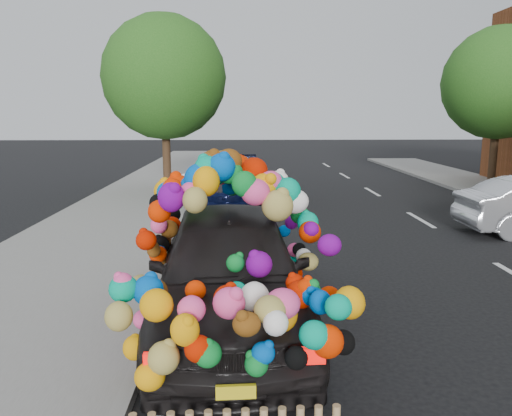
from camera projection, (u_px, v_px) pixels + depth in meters
The scene contains 7 objects.
ground at pixel (314, 283), 8.36m from camera, with size 100.00×100.00×0.00m, color black.
sidewalk at pixel (55, 282), 8.22m from camera, with size 4.00×60.00×0.12m, color gray.
kerb at pixel (174, 280), 8.28m from camera, with size 0.15×60.00×0.13m, color gray.
tree_near_sidewalk at pixel (164, 78), 16.85m from camera, with size 4.20×4.20×6.13m.
tree_far_b at pixel (499, 83), 17.72m from camera, with size 4.00×4.00×5.90m.
plush_art_car at pixel (229, 242), 6.40m from camera, with size 2.47×5.01×2.26m.
navy_sedan at pixel (229, 182), 15.35m from camera, with size 2.04×5.03×1.46m, color black.
Camera 1 is at (-1.22, -7.96, 2.76)m, focal length 35.00 mm.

